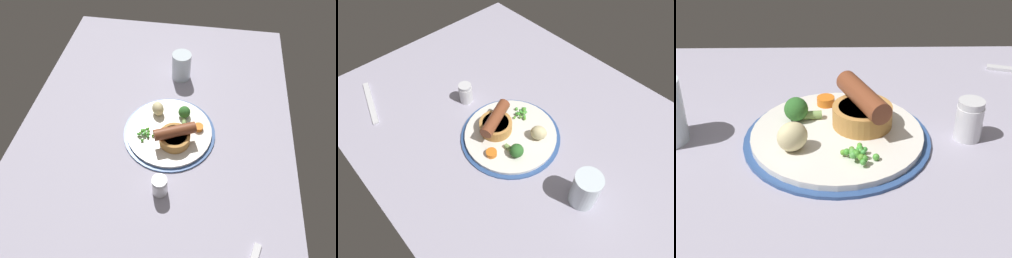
% 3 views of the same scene
% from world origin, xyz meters
% --- Properties ---
extents(dining_table, '(1.10, 0.80, 0.03)m').
position_xyz_m(dining_table, '(0.00, 0.00, 0.01)').
color(dining_table, '#9E99AD').
rests_on(dining_table, ground).
extents(dinner_plate, '(0.27, 0.27, 0.01)m').
position_xyz_m(dinner_plate, '(0.00, 0.04, 0.04)').
color(dinner_plate, '#2D4C84').
rests_on(dinner_plate, dining_table).
extents(sausage_pudding, '(0.09, 0.12, 0.06)m').
position_xyz_m(sausage_pudding, '(0.04, 0.06, 0.07)').
color(sausage_pudding, '#BC8442').
rests_on(sausage_pudding, dinner_plate).
extents(pea_pile, '(0.05, 0.05, 0.02)m').
position_xyz_m(pea_pile, '(0.03, -0.03, 0.05)').
color(pea_pile, green).
rests_on(pea_pile, dinner_plate).
extents(broccoli_floret_near, '(0.06, 0.04, 0.04)m').
position_xyz_m(broccoli_floret_near, '(-0.06, 0.08, 0.06)').
color(broccoli_floret_near, '#2D6628').
rests_on(broccoli_floret_near, dinner_plate).
extents(potato_chunk_0, '(0.05, 0.05, 0.04)m').
position_xyz_m(potato_chunk_0, '(-0.06, -0.00, 0.06)').
color(potato_chunk_0, beige).
rests_on(potato_chunk_0, dinner_plate).
extents(carrot_slice_4, '(0.03, 0.03, 0.01)m').
position_xyz_m(carrot_slice_4, '(-0.02, 0.13, 0.05)').
color(carrot_slice_4, orange).
rests_on(carrot_slice_4, dinner_plate).
extents(fork, '(0.18, 0.07, 0.01)m').
position_xyz_m(fork, '(0.37, 0.26, 0.03)').
color(fork, silver).
rests_on(fork, dining_table).
extents(drinking_glass, '(0.06, 0.06, 0.09)m').
position_xyz_m(drinking_glass, '(-0.24, 0.05, 0.08)').
color(drinking_glass, silver).
rests_on(drinking_glass, dining_table).
extents(salt_shaker, '(0.04, 0.04, 0.06)m').
position_xyz_m(salt_shaker, '(0.19, 0.05, 0.06)').
color(salt_shaker, silver).
rests_on(salt_shaker, dining_table).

